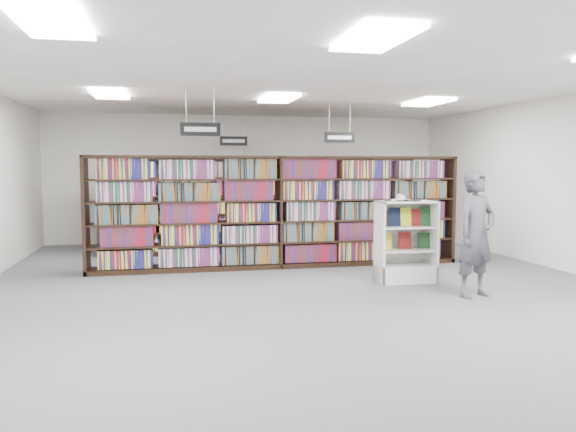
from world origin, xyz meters
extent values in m
plane|color=#525257|center=(0.00, 0.00, 0.00)|extent=(12.00, 12.00, 0.00)
cube|color=white|center=(0.00, 0.00, 3.20)|extent=(10.00, 12.00, 0.10)
cube|color=white|center=(0.00, 6.00, 1.60)|extent=(10.00, 0.10, 3.20)
cube|color=black|center=(0.00, 2.00, 1.05)|extent=(7.00, 0.60, 2.10)
cube|color=maroon|center=(0.00, 2.00, 1.05)|extent=(6.88, 0.42, 1.98)
cube|color=black|center=(0.00, 4.00, 1.05)|extent=(7.00, 0.60, 2.10)
cube|color=maroon|center=(0.00, 4.00, 1.05)|extent=(6.88, 0.42, 1.98)
cube|color=black|center=(0.00, 5.70, 1.05)|extent=(7.00, 0.60, 2.10)
cube|color=maroon|center=(0.00, 5.70, 1.05)|extent=(6.88, 0.42, 1.98)
cylinder|color=#B2B2B7|center=(-1.73, 1.00, 2.91)|extent=(0.01, 0.01, 0.58)
cylinder|color=#B2B2B7|center=(-1.27, 1.00, 2.91)|extent=(0.01, 0.01, 0.58)
cube|color=black|center=(-1.50, 1.00, 2.51)|extent=(0.65, 0.02, 0.22)
cube|color=silver|center=(-1.50, 0.99, 2.51)|extent=(0.52, 0.00, 0.08)
cylinder|color=#B2B2B7|center=(1.27, 3.00, 2.91)|extent=(0.01, 0.01, 0.58)
cylinder|color=#B2B2B7|center=(1.73, 3.00, 2.91)|extent=(0.01, 0.01, 0.58)
cube|color=black|center=(1.50, 3.00, 2.51)|extent=(0.65, 0.02, 0.22)
cube|color=silver|center=(1.50, 2.99, 2.51)|extent=(0.52, 0.00, 0.08)
cylinder|color=#B2B2B7|center=(-0.73, 5.00, 2.91)|extent=(0.01, 0.01, 0.58)
cylinder|color=#B2B2B7|center=(-0.27, 5.00, 2.91)|extent=(0.01, 0.01, 0.58)
cube|color=black|center=(-0.50, 5.00, 2.51)|extent=(0.65, 0.02, 0.22)
cube|color=silver|center=(-0.50, 4.99, 2.51)|extent=(0.52, 0.00, 0.08)
cube|color=white|center=(-3.00, -3.00, 3.16)|extent=(0.60, 1.20, 0.04)
cube|color=white|center=(0.00, -3.00, 3.16)|extent=(0.60, 1.20, 0.04)
cube|color=white|center=(-3.00, 2.00, 3.16)|extent=(0.60, 1.20, 0.04)
cube|color=white|center=(0.00, 2.00, 3.16)|extent=(0.60, 1.20, 0.04)
cube|color=white|center=(3.00, 2.00, 3.16)|extent=(0.60, 1.20, 0.04)
cube|color=silver|center=(1.78, 0.18, 0.14)|extent=(0.97, 0.50, 0.29)
cube|color=silver|center=(1.32, 0.19, 0.67)|extent=(0.05, 0.48, 1.34)
cube|color=silver|center=(2.24, 0.17, 0.67)|extent=(0.05, 0.48, 1.34)
cube|color=silver|center=(1.79, 0.40, 0.67)|extent=(0.96, 0.05, 1.34)
cube|color=silver|center=(1.78, 0.18, 1.33)|extent=(0.97, 0.50, 0.03)
cube|color=silver|center=(1.78, 0.18, 0.53)|extent=(0.89, 0.46, 0.02)
cube|color=silver|center=(1.78, 0.18, 0.91)|extent=(0.89, 0.46, 0.02)
cube|color=black|center=(1.42, 0.24, 1.07)|extent=(0.19, 0.07, 0.29)
cube|color=black|center=(1.60, 0.23, 1.07)|extent=(0.19, 0.07, 0.29)
cube|color=yellow|center=(1.78, 0.23, 1.07)|extent=(0.19, 0.07, 0.29)
cube|color=maroon|center=(1.96, 0.22, 1.07)|extent=(0.19, 0.07, 0.29)
cube|color=#1A421E|center=(2.14, 0.22, 1.07)|extent=(0.19, 0.07, 0.29)
cube|color=yellow|center=(1.44, 0.23, 0.67)|extent=(0.21, 0.06, 0.27)
cube|color=maroon|center=(1.78, 0.23, 0.67)|extent=(0.21, 0.06, 0.27)
cube|color=#1A421E|center=(2.12, 0.22, 0.67)|extent=(0.21, 0.06, 0.27)
cube|color=black|center=(1.71, 0.22, 1.35)|extent=(0.64, 0.46, 0.01)
cube|color=white|center=(1.58, 0.22, 1.36)|extent=(0.32, 0.36, 0.05)
cube|color=white|center=(1.85, 0.22, 1.36)|extent=(0.32, 0.36, 0.07)
cylinder|color=white|center=(1.69, 0.22, 1.40)|extent=(0.17, 0.31, 0.10)
imported|color=#4A4650|center=(2.34, -1.02, 0.92)|extent=(0.78, 0.63, 1.85)
camera|label=1|loc=(-2.02, -8.37, 1.89)|focal=35.00mm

